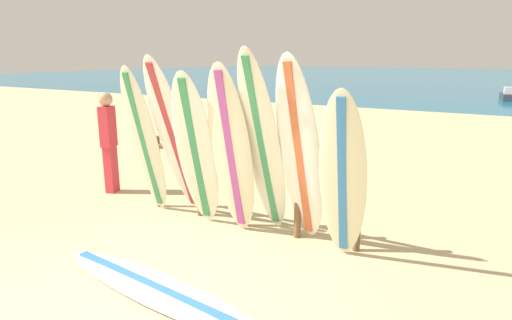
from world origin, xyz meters
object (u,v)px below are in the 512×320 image
small_boat_offshore (509,95)px  surfboard_leaning_left (174,139)px  surfboard_leaning_far_left (145,142)px  surfboard_leaning_far_right (343,178)px  beachgoer_standing (109,138)px  surfboard_lying_on_sand (157,290)px  surfboard_leaning_right (300,154)px  surfboard_leaning_center_left (196,152)px  surfboard_leaning_center_right (263,147)px  surfboard_rack (245,178)px  surfboard_leaning_center (231,153)px

small_boat_offshore → surfboard_leaning_left: bearing=-100.2°
surfboard_leaning_left → surfboard_leaning_far_left: bearing=-167.2°
surfboard_leaning_far_right → beachgoer_standing: bearing=172.6°
surfboard_leaning_far_left → surfboard_lying_on_sand: surfboard_leaning_far_left is taller
surfboard_leaning_right → surfboard_lying_on_sand: 2.24m
surfboard_leaning_center_left → small_boat_offshore: bearing=81.0°
surfboard_leaning_far_right → surfboard_leaning_center_right: bearing=173.1°
surfboard_rack → beachgoer_standing: size_ratio=1.89×
surfboard_rack → surfboard_leaning_right: 1.09m
surfboard_rack → small_boat_offshore: bearing=82.1°
small_boat_offshore → surfboard_leaning_center_right: bearing=-96.7°
surfboard_rack → beachgoer_standing: beachgoer_standing is taller
surfboard_leaning_left → beachgoer_standing: size_ratio=1.36×
surfboard_leaning_left → surfboard_leaning_center_left: surfboard_leaning_left is taller
surfboard_leaning_center_left → surfboard_leaning_center: bearing=1.9°
surfboard_leaning_right → surfboard_leaning_far_right: 0.65m
surfboard_leaning_center_left → surfboard_leaning_center: (0.56, 0.02, 0.05)m
surfboard_leaning_center_left → surfboard_lying_on_sand: 2.01m
surfboard_leaning_right → beachgoer_standing: 3.86m
small_boat_offshore → surfboard_lying_on_sand: bearing=-96.9°
surfboard_lying_on_sand → surfboard_leaning_far_left: bearing=135.8°
surfboard_leaning_far_left → surfboard_leaning_center: 1.56m
surfboard_leaning_center → surfboard_lying_on_sand: size_ratio=0.80×
surfboard_leaning_left → surfboard_lying_on_sand: size_ratio=0.83×
surfboard_leaning_center_left → surfboard_leaning_center: size_ratio=0.96×
beachgoer_standing → surfboard_leaning_center_left: bearing=-13.8°
surfboard_leaning_center → surfboard_leaning_center_right: size_ratio=0.93×
surfboard_leaning_center_left → surfboard_leaning_right: surfboard_leaning_right is taller
surfboard_rack → surfboard_leaning_right: bearing=-15.0°
surfboard_leaning_left → surfboard_leaning_center_right: size_ratio=0.96×
surfboard_leaning_center_right → surfboard_leaning_far_right: size_ratio=1.21×
surfboard_leaning_center_left → surfboard_leaning_far_left: bearing=176.6°
surfboard_leaning_center_left → beachgoer_standing: 2.45m
surfboard_rack → surfboard_leaning_far_left: surfboard_leaning_far_left is taller
surfboard_leaning_center_right → surfboard_leaning_left: bearing=179.1°
surfboard_leaning_center_left → surfboard_leaning_center: surfboard_leaning_center is taller
surfboard_leaning_right → beachgoer_standing: surfboard_leaning_right is taller
surfboard_leaning_center_left → surfboard_leaning_right: 1.47m
surfboard_leaning_center → beachgoer_standing: (-2.94, 0.56, -0.18)m
surfboard_leaning_right → small_boat_offshore: surfboard_leaning_right is taller
surfboard_leaning_left → surfboard_leaning_center: size_ratio=1.04×
surfboard_leaning_far_left → beachgoer_standing: bearing=159.2°
surfboard_leaning_center_left → small_boat_offshore: 23.78m
surfboard_leaning_center → beachgoer_standing: surfboard_leaning_center is taller
surfboard_rack → surfboard_leaning_center_right: (0.44, -0.29, 0.53)m
surfboard_leaning_center_left → surfboard_leaning_right: bearing=7.0°
surfboard_leaning_far_right → surfboard_leaning_left: bearing=176.5°
surfboard_leaning_center_right → surfboard_leaning_far_right: (1.10, -0.13, -0.21)m
surfboard_leaning_far_left → surfboard_leaning_center_left: 1.00m
beachgoer_standing → small_boat_offshore: 23.69m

